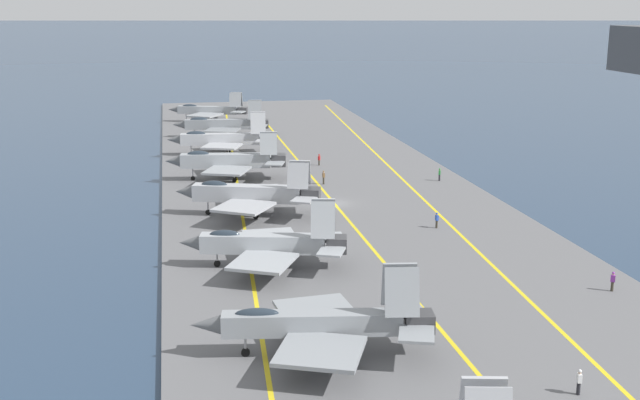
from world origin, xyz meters
TOP-DOWN VIEW (x-y plane):
  - ground_plane at (0.00, 0.00)m, footprint 2000.00×2000.00m
  - carrier_deck at (0.00, 0.00)m, footprint 204.75×40.84m
  - deck_stripe_foul_line at (0.00, -11.23)m, footprint 183.93×11.90m
  - deck_stripe_centerline at (0.00, 0.00)m, footprint 184.27×0.36m
  - deck_stripe_edge_line at (0.00, 11.23)m, footprint 184.03×10.18m
  - parked_jet_second at (-41.57, 9.66)m, footprint 13.21×16.72m
  - parked_jet_third at (-22.20, 10.88)m, footprint 13.56×15.43m
  - parked_jet_fourth at (-3.92, 10.57)m, footprint 13.99×16.69m
  - parked_jet_fifth at (15.37, 11.55)m, footprint 14.02×16.42m
  - parked_jet_sixth at (33.96, 10.93)m, footprint 12.68×16.82m
  - parked_jet_seventh at (51.24, 9.66)m, footprint 12.90×17.19m
  - parked_jet_eighth at (69.91, 10.94)m, footprint 14.19×16.30m
  - crew_brown_vest at (10.46, -0.74)m, footprint 0.41×0.31m
  - crew_yellow_vest at (15.98, 1.02)m, footprint 0.46×0.44m
  - crew_white_vest at (-50.15, -5.04)m, footprint 0.42×0.32m
  - crew_purple_vest at (-33.82, -16.87)m, footprint 0.42×0.46m
  - crew_red_vest at (22.94, -2.49)m, footprint 0.46×0.42m
  - crew_blue_vest at (-12.63, -8.63)m, footprint 0.41×0.30m
  - crew_green_vest at (9.53, -16.58)m, footprint 0.45×0.39m

SIDE VIEW (x-z plane):
  - ground_plane at x=0.00m, z-range 0.00..0.00m
  - carrier_deck at x=0.00m, z-range 0.00..0.40m
  - deck_stripe_foul_line at x=0.00m, z-range 0.40..0.41m
  - deck_stripe_centerline at x=0.00m, z-range 0.40..0.41m
  - deck_stripe_edge_line at x=0.00m, z-range 0.40..0.41m
  - crew_white_vest at x=-50.15m, z-range 0.48..2.18m
  - crew_red_vest at x=22.94m, z-range 0.48..2.18m
  - crew_purple_vest at x=-33.82m, z-range 0.48..2.20m
  - crew_blue_vest at x=-12.63m, z-range 0.49..2.21m
  - crew_green_vest at x=9.53m, z-range 0.49..2.24m
  - crew_brown_vest at x=10.46m, z-range 0.49..2.33m
  - crew_yellow_vest at x=15.98m, z-range 0.49..2.34m
  - parked_jet_third at x=-22.20m, z-range -0.54..5.89m
  - parked_jet_seventh at x=51.24m, z-range -0.54..6.00m
  - parked_jet_second at x=-41.57m, z-range -0.45..6.03m
  - parked_jet_eighth at x=69.91m, z-range -0.22..5.80m
  - parked_jet_sixth at x=33.96m, z-range -0.40..6.35m
  - parked_jet_fourth at x=-3.92m, z-range -0.21..6.24m
  - parked_jet_fifth at x=15.37m, z-range -0.17..6.36m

